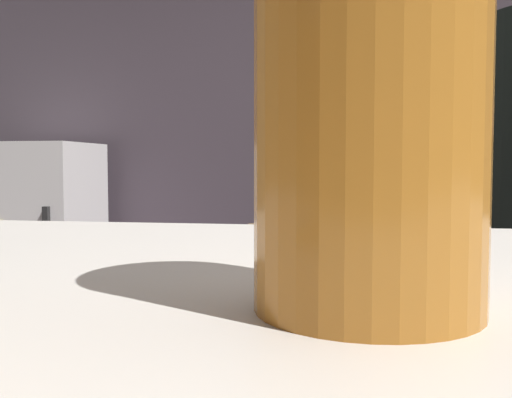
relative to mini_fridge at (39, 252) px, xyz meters
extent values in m
cube|color=#4B404A|center=(2.05, 0.45, 0.73)|extent=(5.20, 0.10, 2.70)
cube|color=#383F35|center=(2.05, 0.17, -0.01)|extent=(0.77, 0.36, 1.23)
cube|color=white|center=(0.00, 0.00, 0.00)|extent=(0.60, 0.55, 1.25)
cube|color=#262626|center=(0.21, -0.29, 0.06)|extent=(0.03, 0.03, 0.45)
cylinder|color=tan|center=(2.08, -1.32, 0.65)|extent=(0.11, 0.33, 0.08)
cylinder|color=#D34E2B|center=(1.92, -1.07, 0.30)|extent=(0.22, 0.22, 0.06)
cylinder|color=#AF6B24|center=(1.75, -2.81, 0.52)|extent=(0.08, 0.08, 0.14)
cylinder|color=#C9D080|center=(1.93, 0.08, 0.69)|extent=(0.06, 0.06, 0.16)
cylinder|color=#C9D080|center=(1.93, 0.08, 0.81)|extent=(0.03, 0.03, 0.06)
cylinder|color=#333333|center=(1.93, 0.08, 0.84)|extent=(0.03, 0.03, 0.01)
cylinder|color=#D0CA80|center=(1.71, 0.19, 0.70)|extent=(0.07, 0.07, 0.18)
cylinder|color=#D0CA80|center=(1.71, 0.19, 0.82)|extent=(0.03, 0.03, 0.07)
cylinder|color=#333333|center=(1.71, 0.19, 0.86)|extent=(0.04, 0.04, 0.01)
camera|label=1|loc=(1.74, -3.01, 0.50)|focal=40.27mm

